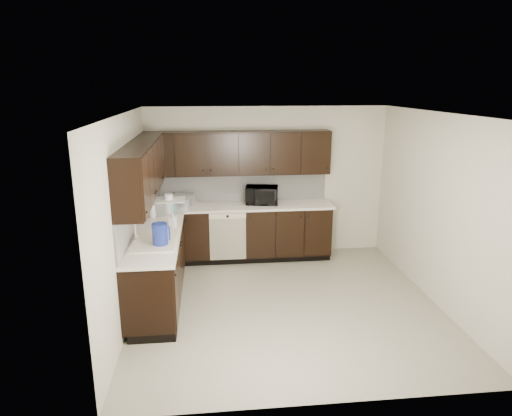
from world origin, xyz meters
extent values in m
plane|color=gray|center=(0.00, 0.00, 0.00)|extent=(4.00, 4.00, 0.00)
plane|color=white|center=(0.00, 0.00, 2.50)|extent=(4.00, 4.00, 0.00)
cube|color=#B9B39E|center=(0.00, 2.00, 1.25)|extent=(4.00, 0.02, 2.50)
cube|color=#B9B39E|center=(-2.00, 0.00, 1.25)|extent=(0.02, 4.00, 2.50)
cube|color=#B9B39E|center=(2.00, 0.00, 1.25)|extent=(0.02, 4.00, 2.50)
cube|color=#B9B39E|center=(0.00, -2.00, 1.25)|extent=(4.00, 0.02, 2.50)
cube|color=black|center=(-0.50, 1.70, 0.45)|extent=(3.00, 0.60, 0.90)
cube|color=black|center=(-1.70, 0.30, 0.45)|extent=(0.60, 2.20, 0.90)
cube|color=black|center=(-0.50, 1.73, 0.05)|extent=(3.00, 0.54, 0.10)
cube|color=black|center=(-1.67, 0.30, 0.05)|extent=(0.54, 2.20, 0.10)
cube|color=beige|center=(-0.50, 1.70, 0.92)|extent=(3.03, 0.63, 0.04)
cube|color=beige|center=(-1.70, 0.30, 0.92)|extent=(0.63, 2.23, 0.04)
cube|color=#BABAB6|center=(-0.50, 1.99, 1.18)|extent=(3.00, 0.02, 0.48)
cube|color=#BABAB6|center=(-1.99, 0.60, 1.18)|extent=(0.02, 2.80, 0.48)
cube|color=black|center=(-0.50, 1.83, 1.77)|extent=(3.00, 0.33, 0.70)
cube|color=black|center=(-1.83, 0.43, 1.77)|extent=(0.33, 2.47, 0.70)
cube|color=beige|center=(-0.70, 1.41, 0.50)|extent=(0.58, 0.02, 0.78)
cube|color=beige|center=(-0.70, 1.40, 0.84)|extent=(0.58, 0.03, 0.08)
cylinder|color=black|center=(-0.70, 1.39, 0.84)|extent=(0.04, 0.02, 0.04)
cube|color=beige|center=(-1.68, 0.00, 0.95)|extent=(0.54, 0.82, 0.03)
cube|color=beige|center=(-1.68, -0.20, 0.86)|extent=(0.42, 0.34, 0.16)
cube|color=beige|center=(-1.68, 0.20, 0.86)|extent=(0.42, 0.34, 0.16)
cylinder|color=silver|center=(-1.90, 0.00, 1.07)|extent=(0.03, 0.03, 0.26)
cylinder|color=silver|center=(-1.85, 0.00, 1.19)|extent=(0.14, 0.02, 0.02)
cylinder|color=#B2B2B7|center=(-1.68, -0.20, 0.89)|extent=(0.20, 0.20, 0.10)
imported|color=black|center=(-0.12, 1.73, 1.08)|extent=(0.57, 0.43, 0.29)
imported|color=gray|center=(-1.48, 0.61, 1.04)|extent=(0.11, 0.11, 0.19)
imported|color=gray|center=(-1.81, 1.09, 1.07)|extent=(0.12, 0.13, 0.25)
cube|color=silver|center=(-1.39, 1.68, 1.04)|extent=(0.38, 0.33, 0.20)
cube|color=white|center=(-1.61, 1.35, 1.04)|extent=(0.62, 0.55, 0.20)
cylinder|color=#102399|center=(-1.59, -0.15, 1.08)|extent=(0.23, 0.23, 0.28)
cylinder|color=#0E9C9B|center=(-1.54, 1.35, 1.04)|extent=(0.12, 0.12, 0.19)
cylinder|color=white|center=(-1.59, 1.35, 1.08)|extent=(0.15, 0.15, 0.29)
camera|label=1|loc=(-0.99, -5.48, 2.84)|focal=32.00mm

